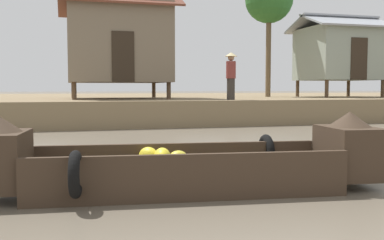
{
  "coord_description": "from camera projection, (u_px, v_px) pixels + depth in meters",
  "views": [
    {
      "loc": [
        -2.27,
        -0.89,
        1.3
      ],
      "look_at": [
        -0.41,
        5.87,
        0.8
      ],
      "focal_mm": 41.96,
      "sensor_mm": 36.0,
      "label": 1
    }
  ],
  "objects": [
    {
      "name": "ground_plane",
      "position": [
        164.0,
        140.0,
        11.16
      ],
      "size": [
        300.0,
        300.0,
        0.0
      ],
      "primitive_type": "plane",
      "color": "#665B4C"
    },
    {
      "name": "riverbank_strip",
      "position": [
        113.0,
        104.0,
        23.77
      ],
      "size": [
        160.0,
        20.0,
        0.88
      ],
      "primitive_type": "cube",
      "color": "#7F6B4C",
      "rests_on": "ground"
    },
    {
      "name": "banana_boat",
      "position": [
        183.0,
        164.0,
        5.61
      ],
      "size": [
        5.11,
        1.5,
        0.99
      ],
      "color": "#3D2D21",
      "rests_on": "ground"
    },
    {
      "name": "stilt_house_mid_left",
      "position": [
        118.0,
        43.0,
        17.61
      ],
      "size": [
        4.52,
        3.94,
        4.47
      ],
      "color": "#4C3826",
      "rests_on": "riverbank_strip"
    },
    {
      "name": "stilt_house_mid_right",
      "position": [
        339.0,
        53.0,
        20.65
      ],
      "size": [
        3.92,
        3.44,
        3.75
      ],
      "color": "#4C3826",
      "rests_on": "riverbank_strip"
    },
    {
      "name": "palm_tree_near",
      "position": [
        269.0,
        0.0,
        20.83
      ],
      "size": [
        2.24,
        2.24,
        5.67
      ],
      "color": "brown",
      "rests_on": "riverbank_strip"
    },
    {
      "name": "vendor_person",
      "position": [
        231.0,
        73.0,
        15.7
      ],
      "size": [
        0.44,
        0.44,
        1.66
      ],
      "color": "#332D28",
      "rests_on": "riverbank_strip"
    }
  ]
}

